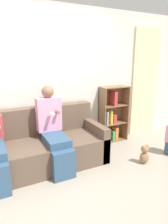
% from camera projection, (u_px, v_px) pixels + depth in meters
% --- Properties ---
extents(ground_plane, '(14.00, 14.00, 0.00)m').
position_uv_depth(ground_plane, '(60.00, 180.00, 2.84)').
color(ground_plane, '#9E9384').
extents(back_wall, '(10.00, 0.06, 2.55)m').
position_uv_depth(back_wall, '(37.00, 82.00, 3.37)').
color(back_wall, silver).
rests_on(back_wall, ground_plane).
extents(curtain_panel, '(0.67, 0.04, 2.28)m').
position_uv_depth(curtain_panel, '(144.00, 83.00, 4.39)').
color(curtain_panel, beige).
rests_on(curtain_panel, ground_plane).
extents(couch, '(2.03, 0.87, 0.89)m').
position_uv_depth(couch, '(40.00, 147.00, 3.18)').
color(couch, brown).
rests_on(couch, ground_plane).
extents(adult_seated, '(0.39, 0.79, 1.27)m').
position_uv_depth(adult_seated, '(53.00, 128.00, 3.07)').
color(adult_seated, '#335170').
rests_on(adult_seated, ground_plane).
extents(bookshelf, '(0.58, 0.26, 1.13)m').
position_uv_depth(bookshelf, '(112.00, 115.00, 4.07)').
color(bookshelf, brown).
rests_on(bookshelf, ground_plane).
extents(teddy_bear, '(0.16, 0.13, 0.32)m').
position_uv_depth(teddy_bear, '(144.00, 155.00, 3.25)').
color(teddy_bear, '#936B47').
rests_on(teddy_bear, ground_plane).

